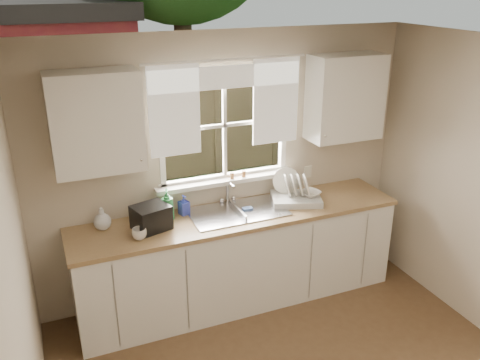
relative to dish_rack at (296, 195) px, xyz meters
name	(u,v)px	position (x,y,z in m)	size (l,w,h in m)	color
room_walls	(352,282)	(-0.60, -1.78, 0.26)	(3.62, 4.02, 2.50)	beige
ceiling	(365,63)	(-0.60, -1.72, 1.52)	(3.60, 4.00, 0.02)	silver
window	(225,143)	(-0.60, 0.28, 0.51)	(1.38, 0.16, 1.06)	white
curtains	(227,96)	(-0.60, 0.23, 0.95)	(1.50, 0.03, 0.81)	white
base_cabinets	(239,259)	(-0.60, -0.04, -0.55)	(3.00, 0.62, 0.87)	white
countertop	(239,216)	(-0.60, -0.04, -0.09)	(3.04, 0.65, 0.04)	#97764B
upper_cabinet_left	(96,122)	(-1.75, 0.11, 0.87)	(0.70, 0.33, 0.80)	white
upper_cabinet_right	(345,97)	(0.55, 0.11, 0.87)	(0.70, 0.33, 0.80)	white
wall_outlet	(308,172)	(0.28, 0.27, 0.10)	(0.08, 0.01, 0.12)	beige
sill_jars	(238,175)	(-0.50, 0.22, 0.20)	(0.16, 0.04, 0.06)	brown
sink	(237,219)	(-0.60, 0.00, -0.14)	(0.88, 0.52, 0.40)	#B7B7BC
dish_rack	(296,195)	(0.00, 0.00, 0.00)	(0.55, 0.48, 0.31)	silver
bowl	(310,193)	(0.13, -0.05, 0.01)	(0.19, 0.19, 0.05)	white
soap_bottle_a	(167,205)	(-1.23, 0.07, 0.08)	(0.12, 0.12, 0.30)	#2F914A
soap_bottle_b	(184,205)	(-1.06, 0.14, 0.02)	(0.08, 0.08, 0.18)	#2F3CB3
soap_bottle_c	(102,218)	(-1.78, 0.14, 0.03)	(0.15, 0.15, 0.19)	beige
saucer	(150,229)	(-1.42, -0.05, -0.06)	(0.17, 0.17, 0.01)	white
cup	(139,234)	(-1.53, -0.17, -0.02)	(0.12, 0.12, 0.10)	beige
black_appliance	(151,217)	(-1.40, -0.02, 0.03)	(0.29, 0.25, 0.21)	black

